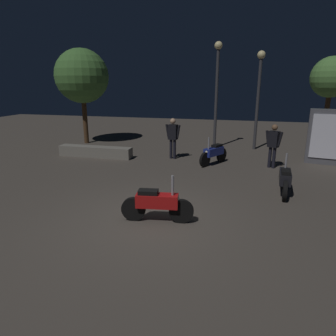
# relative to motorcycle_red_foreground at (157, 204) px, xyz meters

# --- Properties ---
(ground_plane) EXTENTS (40.00, 40.00, 0.00)m
(ground_plane) POSITION_rel_motorcycle_red_foreground_xyz_m (-0.21, -0.01, -0.44)
(ground_plane) COLOR #4C443D
(motorcycle_red_foreground) EXTENTS (1.66, 0.43, 1.11)m
(motorcycle_red_foreground) POSITION_rel_motorcycle_red_foreground_xyz_m (0.00, 0.00, 0.00)
(motorcycle_red_foreground) COLOR black
(motorcycle_red_foreground) RESTS_ON ground_plane
(motorcycle_black_parked_left) EXTENTS (0.38, 1.66, 1.11)m
(motorcycle_black_parked_left) POSITION_rel_motorcycle_red_foreground_xyz_m (3.02, 2.61, 0.00)
(motorcycle_black_parked_left) COLOR black
(motorcycle_black_parked_left) RESTS_ON ground_plane
(motorcycle_blue_parked_right) EXTENTS (0.91, 1.49, 1.11)m
(motorcycle_blue_parked_right) POSITION_rel_motorcycle_red_foreground_xyz_m (0.73, 5.37, 0.00)
(motorcycle_blue_parked_right) COLOR black
(motorcycle_blue_parked_right) RESTS_ON ground_plane
(person_rider_beside) EXTENTS (0.62, 0.40, 1.63)m
(person_rider_beside) POSITION_rel_motorcycle_red_foreground_xyz_m (2.87, 5.39, 0.53)
(person_rider_beside) COLOR black
(person_rider_beside) RESTS_ON ground_plane
(person_bystander_far) EXTENTS (0.67, 0.29, 1.68)m
(person_bystander_far) POSITION_rel_motorcycle_red_foreground_xyz_m (-1.02, 5.86, 0.56)
(person_bystander_far) COLOR black
(person_bystander_far) RESTS_ON ground_plane
(streetlamp_near) EXTENTS (0.36, 0.36, 4.43)m
(streetlamp_near) POSITION_rel_motorcycle_red_foreground_xyz_m (2.32, 8.62, 2.42)
(streetlamp_near) COLOR #38383D
(streetlamp_near) RESTS_ON ground_plane
(streetlamp_far) EXTENTS (0.36, 0.36, 4.85)m
(streetlamp_far) POSITION_rel_motorcycle_red_foreground_xyz_m (0.44, 8.49, 2.66)
(streetlamp_far) COLOR #38383D
(streetlamp_far) RESTS_ON ground_plane
(tree_left_bg) EXTENTS (1.97, 1.97, 4.32)m
(tree_left_bg) POSITION_rel_motorcycle_red_foreground_xyz_m (5.77, 10.74, 2.85)
(tree_left_bg) COLOR #4C331E
(tree_left_bg) RESTS_ON ground_plane
(tree_center_bg) EXTENTS (2.66, 2.66, 4.71)m
(tree_center_bg) POSITION_rel_motorcycle_red_foreground_xyz_m (-6.23, 8.06, 2.93)
(tree_center_bg) COLOR #4C331E
(tree_center_bg) RESTS_ON ground_plane
(kiosk_billboard) EXTENTS (1.66, 0.78, 2.10)m
(kiosk_billboard) POSITION_rel_motorcycle_red_foreground_xyz_m (5.03, 6.56, 0.61)
(kiosk_billboard) COLOR #595960
(kiosk_billboard) RESTS_ON ground_plane
(planter_wall_low) EXTENTS (3.22, 0.50, 0.45)m
(planter_wall_low) POSITION_rel_motorcycle_red_foreground_xyz_m (-4.31, 5.34, -0.21)
(planter_wall_low) COLOR gray
(planter_wall_low) RESTS_ON ground_plane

